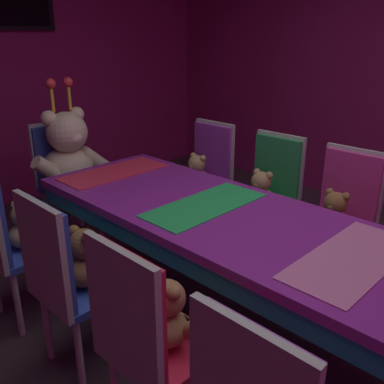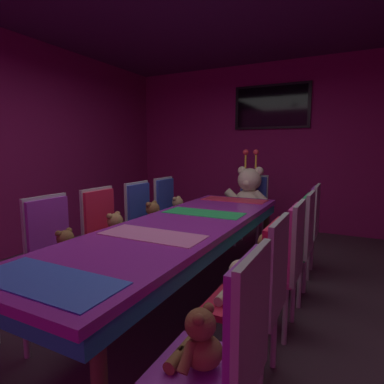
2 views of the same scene
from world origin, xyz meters
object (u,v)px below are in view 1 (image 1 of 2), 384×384
at_px(chair_right_3, 272,186).
at_px(teddy_left_4, 26,228).
at_px(chair_left_4, 2,233).
at_px(king_teddy_bear, 70,156).
at_px(chair_right_2, 344,208).
at_px(teddy_right_3, 260,193).
at_px(throne_chair, 61,168).
at_px(teddy_left_2, 169,316).
at_px(chair_right_4, 208,168).
at_px(teddy_right_4, 196,174).
at_px(banquet_table, 268,243).
at_px(teddy_right_2, 334,216).
at_px(chair_left_2, 141,331).
at_px(chair_left_3, 61,271).
at_px(teddy_left_3, 87,261).

bearing_deg(chair_right_3, teddy_left_4, -21.90).
xyz_separation_m(chair_left_4, chair_right_3, (1.75, -0.65, 0.00)).
bearing_deg(king_teddy_bear, chair_right_2, 24.13).
bearing_deg(teddy_right_3, chair_left_4, -21.91).
distance_m(chair_right_2, throne_chair, 2.28).
height_order(teddy_left_2, chair_right_4, chair_right_4).
bearing_deg(teddy_right_4, chair_left_4, -0.24).
distance_m(banquet_table, chair_right_4, 1.50).
bearing_deg(teddy_right_3, teddy_left_4, -23.83).
bearing_deg(teddy_right_2, teddy_left_4, -40.17).
bearing_deg(teddy_left_4, chair_right_4, -0.24).
distance_m(banquet_table, teddy_right_2, 0.73).
distance_m(chair_right_3, teddy_right_4, 0.66).
distance_m(banquet_table, chair_left_4, 1.51).
height_order(teddy_right_4, king_teddy_bear, king_teddy_bear).
height_order(teddy_left_2, chair_left_4, chair_left_4).
bearing_deg(teddy_right_2, chair_right_4, -96.91).
bearing_deg(chair_left_2, chair_right_4, 35.52).
distance_m(teddy_right_2, chair_right_3, 0.60).
xyz_separation_m(banquet_table, teddy_right_2, (0.72, -0.00, -0.07)).
distance_m(teddy_left_2, chair_left_3, 0.64).
xyz_separation_m(banquet_table, teddy_left_2, (-0.71, -0.01, -0.07)).
distance_m(teddy_left_2, teddy_right_2, 1.43).
xyz_separation_m(banquet_table, king_teddy_bear, (0.00, 1.94, 0.09)).
relative_size(teddy_right_2, throne_chair, 0.31).
bearing_deg(teddy_right_4, teddy_left_4, -0.26).
bearing_deg(teddy_left_2, chair_right_2, 0.45).
height_order(chair_left_4, throne_chair, same).
bearing_deg(teddy_right_2, chair_left_3, -21.24).
height_order(chair_left_4, teddy_left_4, chair_left_4).
height_order(chair_right_3, teddy_right_3, chair_right_3).
height_order(banquet_table, teddy_left_3, teddy_left_3).
relative_size(teddy_left_3, chair_right_2, 0.34).
xyz_separation_m(chair_right_3, teddy_right_4, (-0.15, 0.64, -0.01)).
relative_size(chair_left_2, chair_right_4, 1.00).
relative_size(chair_left_4, throne_chair, 1.00).
relative_size(teddy_left_2, chair_right_4, 0.33).
relative_size(chair_left_3, chair_left_4, 1.00).
xyz_separation_m(chair_right_4, throne_chair, (-0.87, 0.89, 0.00)).
xyz_separation_m(banquet_table, chair_right_3, (0.88, 0.58, -0.06)).
height_order(teddy_left_2, teddy_left_3, teddy_left_3).
relative_size(teddy_left_2, throne_chair, 0.33).
bearing_deg(teddy_left_2, teddy_right_3, 22.30).
distance_m(teddy_right_3, teddy_right_4, 0.64).
bearing_deg(banquet_table, chair_right_4, 54.46).
bearing_deg(chair_left_4, banquet_table, -54.53).
relative_size(chair_left_3, chair_right_2, 1.00).
relative_size(chair_left_3, chair_right_4, 1.00).
bearing_deg(teddy_left_2, chair_left_3, 102.41).
distance_m(teddy_left_2, teddy_right_4, 1.89).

